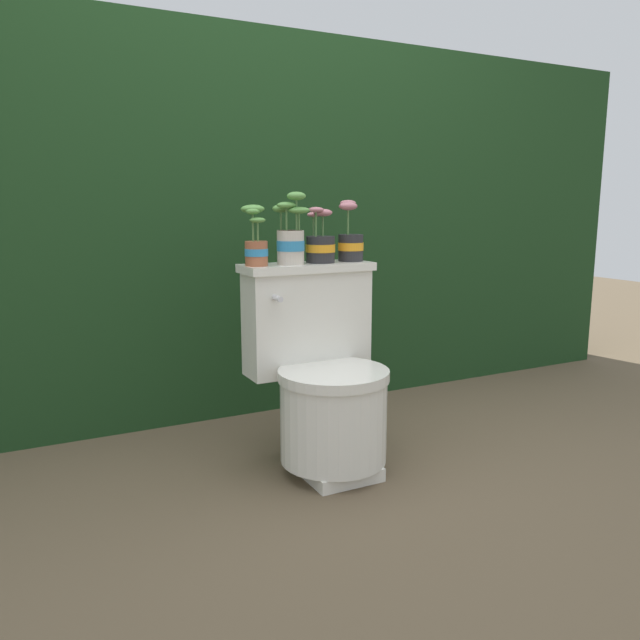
# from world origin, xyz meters

# --- Properties ---
(ground_plane) EXTENTS (12.00, 12.00, 0.00)m
(ground_plane) POSITION_xyz_m (0.00, 0.00, 0.00)
(ground_plane) COLOR brown
(hedge_backdrop) EXTENTS (4.35, 0.67, 1.70)m
(hedge_backdrop) POSITION_xyz_m (0.00, 1.10, 0.85)
(hedge_backdrop) COLOR #193819
(hedge_backdrop) RESTS_ON ground
(toilet) EXTENTS (0.49, 0.50, 0.74)m
(toilet) POSITION_xyz_m (-0.01, 0.11, 0.32)
(toilet) COLOR silver
(toilet) RESTS_ON ground
(potted_plant_left) EXTENTS (0.09, 0.09, 0.21)m
(potted_plant_left) POSITION_xyz_m (-0.22, 0.23, 0.82)
(potted_plant_left) COLOR #9E5638
(potted_plant_left) RESTS_ON toilet
(potted_plant_midleft) EXTENTS (0.12, 0.11, 0.26)m
(potted_plant_midleft) POSITION_xyz_m (-0.09, 0.23, 0.83)
(potted_plant_midleft) COLOR beige
(potted_plant_midleft) RESTS_ON toilet
(potted_plant_middle) EXTENTS (0.11, 0.12, 0.20)m
(potted_plant_middle) POSITION_xyz_m (0.04, 0.24, 0.81)
(potted_plant_middle) COLOR #262628
(potted_plant_middle) RESTS_ON toilet
(potted_plant_midright) EXTENTS (0.11, 0.10, 0.23)m
(potted_plant_midright) POSITION_xyz_m (0.17, 0.24, 0.81)
(potted_plant_midright) COLOR #262628
(potted_plant_midright) RESTS_ON toilet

